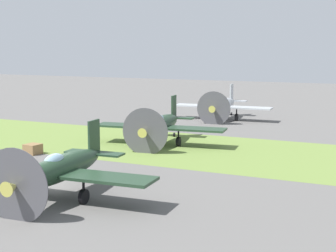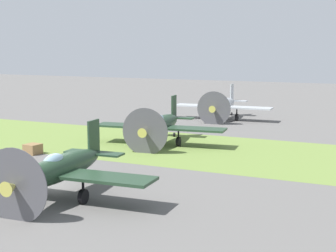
{
  "view_description": "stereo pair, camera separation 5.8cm",
  "coord_description": "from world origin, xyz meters",
  "views": [
    {
      "loc": [
        -15.05,
        18.47,
        6.63
      ],
      "look_at": [
        -0.37,
        -12.8,
        1.29
      ],
      "focal_mm": 54.3,
      "sensor_mm": 36.0,
      "label": 1
    },
    {
      "loc": [
        -15.11,
        18.44,
        6.63
      ],
      "look_at": [
        -0.37,
        -12.8,
        1.29
      ],
      "focal_mm": 54.3,
      "sensor_mm": 36.0,
      "label": 2
    }
  ],
  "objects": [
    {
      "name": "runway_marker_cone",
      "position": [
        7.05,
        -7.23,
        0.22
      ],
      "size": [
        0.36,
        0.36,
        0.44
      ],
      "primitive_type": "cone",
      "color": "orange",
      "rests_on": "ground"
    },
    {
      "name": "supply_crate",
      "position": [
        5.96,
        -6.26,
        0.32
      ],
      "size": [
        0.99,
        0.99,
        0.64
      ],
      "primitive_type": "cube",
      "rotation": [
        0.0,
        0.0,
        1.47
      ],
      "color": "olive",
      "rests_on": "ground"
    },
    {
      "name": "airplane_trail",
      "position": [
        0.22,
        -26.1,
        1.37
      ],
      "size": [
        9.17,
        7.24,
        3.26
      ],
      "rotation": [
        0.0,
        0.0,
        0.07
      ],
      "color": "#B2B7BC",
      "rests_on": "ground"
    },
    {
      "name": "ground_plane",
      "position": [
        0.0,
        0.0,
        0.0
      ],
      "size": [
        160.0,
        160.0,
        0.0
      ],
      "primitive_type": "plane",
      "color": "#605E5B"
    },
    {
      "name": "airplane_wingman",
      "position": [
        0.1,
        -12.61,
        1.37
      ],
      "size": [
        9.24,
        7.34,
        3.27
      ],
      "rotation": [
        0.0,
        0.0,
        0.13
      ],
      "color": "#233D28",
      "rests_on": "ground"
    },
    {
      "name": "airplane_lead",
      "position": [
        -1.47,
        0.75,
        1.36
      ],
      "size": [
        9.13,
        7.22,
        3.25
      ],
      "rotation": [
        0.0,
        0.0,
        0.07
      ],
      "color": "#233D28",
      "rests_on": "ground"
    },
    {
      "name": "grass_verge",
      "position": [
        0.0,
        -12.05,
        0.0
      ],
      "size": [
        120.0,
        11.0,
        0.01
      ],
      "primitive_type": "cube",
      "color": "olive",
      "rests_on": "ground"
    }
  ]
}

